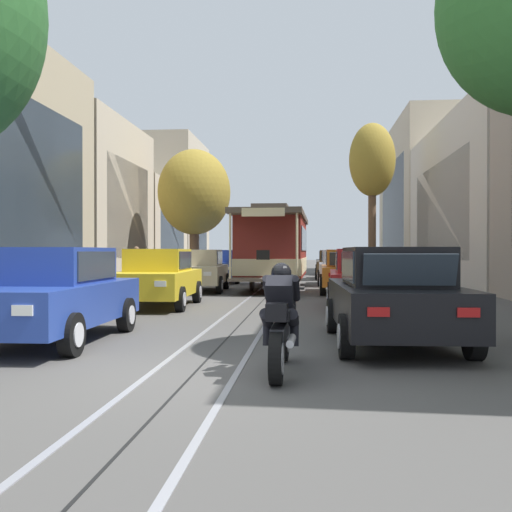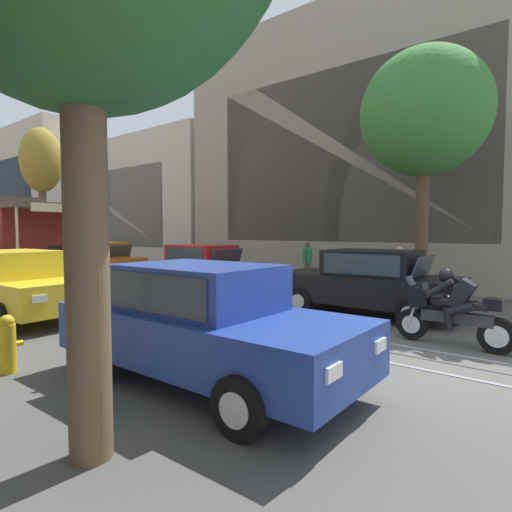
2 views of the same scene
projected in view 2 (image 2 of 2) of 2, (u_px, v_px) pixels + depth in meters
The scene contains 14 objects.
building_facade_right at pixel (156, 186), 26.81m from camera, with size 5.93×47.45×10.95m.
parked_car_blue_near_left at pixel (204, 323), 5.51m from camera, with size 2.05×4.38×1.58m.
parked_car_yellow_second_left at pixel (17, 284), 9.58m from camera, with size 2.10×4.40×1.58m.
parked_car_black_near_right at pixel (367, 282), 10.02m from camera, with size 2.10×4.40×1.58m.
parked_car_red_second_right at pixel (199, 268), 13.84m from camera, with size 2.09×4.40×1.58m.
parked_car_orange_mid_right at pixel (100, 261), 17.47m from camera, with size 2.05×4.38×1.58m.
parked_car_silver_fourth_right at pixel (43, 256), 20.77m from camera, with size 2.03×4.37×1.58m.
street_tree_kerb_right_near at pixel (425, 114), 11.07m from camera, with size 3.22×3.41×6.91m.
street_tree_kerb_right_second at pixel (41, 162), 24.47m from camera, with size 2.38×2.31×8.17m.
cable_car_trolley at pixel (1, 240), 16.92m from camera, with size 2.75×9.16×3.28m.
motorcycle_with_rider at pixel (453, 310), 7.24m from camera, with size 0.56×1.99×1.37m.
pedestrian_on_left_pavement at pixel (399, 267), 13.24m from camera, with size 0.55×0.40×1.56m.
pedestrian_crossing_far at pixel (307, 260), 15.82m from camera, with size 0.55×0.42×1.66m.
fire_hydrant at pixel (8, 344), 5.88m from camera, with size 0.40×0.22×0.84m.
Camera 2 is at (-6.69, -1.61, 2.02)m, focal length 29.02 mm.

